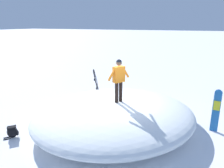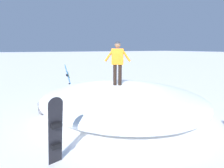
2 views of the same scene
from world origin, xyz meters
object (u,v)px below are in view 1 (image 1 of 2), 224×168
snowboard_secondary_upright (216,110)px  snowboarder_standing (119,77)px  backpack_near (153,99)px  backpack_far (13,132)px  snowboard_primary_upright (96,82)px

snowboard_secondary_upright → snowboarder_standing: bearing=18.2°
backpack_near → backpack_far: (4.08, 5.23, -0.01)m
snowboarder_standing → snowboard_primary_upright: size_ratio=1.08×
backpack_far → snowboarder_standing: bearing=-143.5°
snowboarder_standing → backpack_far: bearing=36.5°
snowboarder_standing → backpack_near: snowboarder_standing is taller
snowboard_secondary_upright → backpack_far: 7.75m
snowboarder_standing → snowboard_primary_upright: 3.87m
snowboard_primary_upright → backpack_far: (0.80, 5.14, -0.58)m
snowboarder_standing → backpack_near: 3.47m
snowboard_secondary_upright → backpack_near: 3.27m
snowboard_secondary_upright → backpack_near: size_ratio=2.94×
snowboarder_standing → backpack_near: size_ratio=3.11×
snowboarder_standing → snowboard_secondary_upright: size_ratio=1.06×
backpack_far → snowboard_primary_upright: bearing=-98.9°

